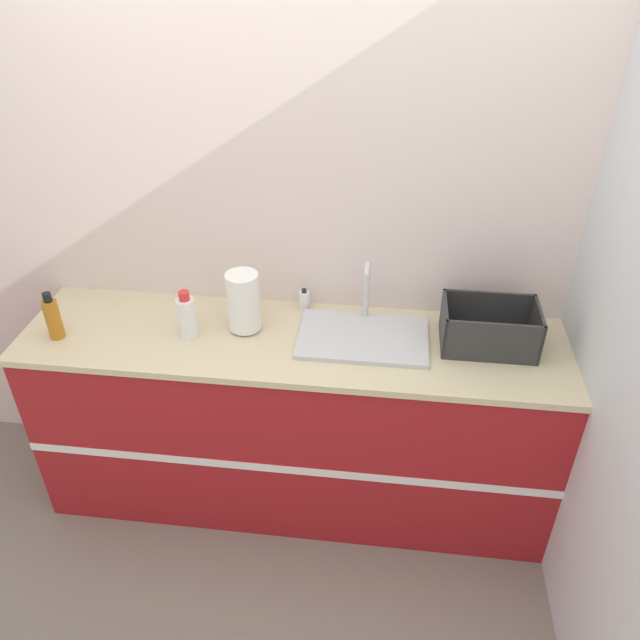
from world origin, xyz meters
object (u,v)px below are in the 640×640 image
(sink, at_px, (363,335))
(paper_towel_roll, at_px, (244,302))
(dish_rack, at_px, (489,331))
(bottle_white_spray, at_px, (187,316))
(soap_dispenser, at_px, (304,300))
(bottle_amber, at_px, (53,318))

(sink, distance_m, paper_towel_roll, 0.52)
(dish_rack, bearing_deg, bottle_white_spray, -176.42)
(bottle_white_spray, bearing_deg, paper_towel_roll, 18.02)
(sink, height_order, bottle_white_spray, sink)
(sink, height_order, dish_rack, sink)
(sink, relative_size, paper_towel_roll, 2.03)
(dish_rack, xyz_separation_m, soap_dispenser, (-0.78, 0.18, -0.03))
(sink, xyz_separation_m, soap_dispenser, (-0.28, 0.20, 0.03))
(sink, distance_m, bottle_amber, 1.28)
(sink, bearing_deg, bottle_white_spray, -175.27)
(bottle_amber, xyz_separation_m, soap_dispenser, (0.99, 0.34, -0.05))
(paper_towel_roll, distance_m, dish_rack, 1.01)
(paper_towel_roll, bearing_deg, bottle_amber, -168.77)
(bottle_white_spray, bearing_deg, sink, 4.73)
(bottle_white_spray, distance_m, soap_dispenser, 0.52)
(sink, xyz_separation_m, dish_rack, (0.51, 0.02, 0.05))
(dish_rack, xyz_separation_m, bottle_white_spray, (-1.23, -0.08, 0.02))
(paper_towel_roll, xyz_separation_m, bottle_amber, (-0.77, -0.15, -0.04))
(paper_towel_roll, xyz_separation_m, bottle_white_spray, (-0.22, -0.07, -0.04))
(sink, height_order, paper_towel_roll, sink)
(sink, distance_m, bottle_white_spray, 0.73)
(sink, distance_m, soap_dispenser, 0.34)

